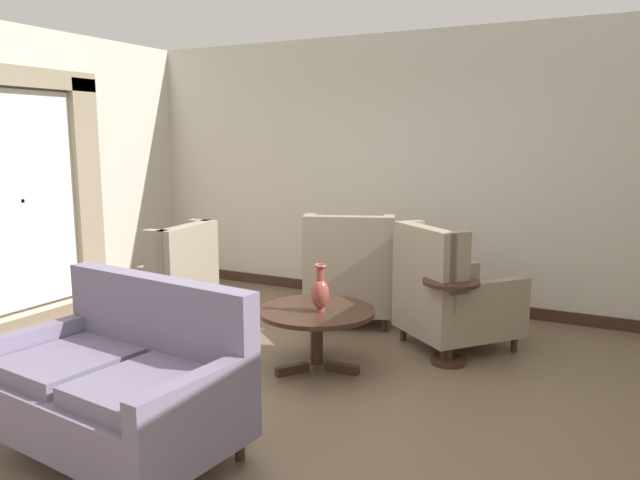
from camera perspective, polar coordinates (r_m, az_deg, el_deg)
The scene contains 12 objects.
ground at distance 4.64m, azimuth -6.14°, elevation -13.81°, with size 8.94×8.94×0.00m, color brown.
wall_back at distance 6.83m, azimuth 7.12°, elevation 6.45°, with size 6.55×0.08×2.94m, color beige.
wall_left at distance 7.10m, azimuth -24.38°, elevation 5.79°, with size 0.08×4.01×2.94m, color beige.
baseboard_back at distance 7.00m, azimuth 6.72°, elevation -5.19°, with size 6.39×0.03×0.12m, color #382319.
window_with_curtains at distance 6.82m, azimuth -26.07°, elevation 4.61°, with size 0.12×1.91×2.49m.
coffee_table at distance 4.88m, azimuth -0.31°, elevation -7.40°, with size 0.93×0.93×0.49m.
porcelain_vase at distance 4.75m, azimuth 0.01°, elevation -4.86°, with size 0.14×0.14×0.37m.
settee at distance 3.84m, azimuth -18.24°, elevation -12.68°, with size 1.60×1.03×0.99m.
armchair_back_corner at distance 6.09m, azimuth 2.79°, elevation -3.60°, with size 1.13×1.16×1.11m.
armchair_near_window at distance 5.63m, azimuth -14.23°, elevation -4.97°, with size 0.94×0.86×1.09m.
armchair_far_left at distance 5.47m, azimuth 12.05°, elevation -5.30°, with size 1.18×1.19×1.10m.
side_table at distance 5.10m, azimuth 12.05°, elevation -6.80°, with size 0.46×0.46×0.70m.
Camera 1 is at (2.38, -3.53, 1.83)m, focal length 34.27 mm.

